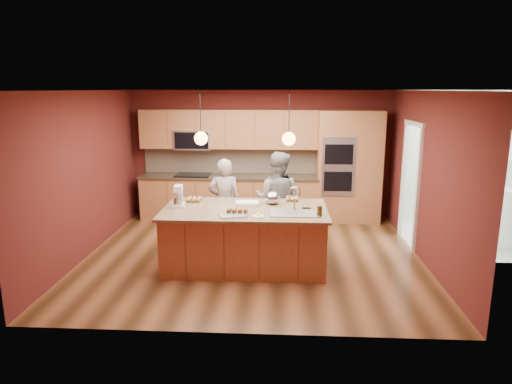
# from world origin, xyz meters

# --- Properties ---
(floor) EXTENTS (5.50, 5.50, 0.00)m
(floor) POSITION_xyz_m (0.00, 0.00, 0.00)
(floor) COLOR #3E2512
(floor) RESTS_ON ground
(ceiling) EXTENTS (5.50, 5.50, 0.00)m
(ceiling) POSITION_xyz_m (0.00, 0.00, 2.70)
(ceiling) COLOR white
(ceiling) RESTS_ON ground
(wall_back) EXTENTS (5.50, 0.00, 5.50)m
(wall_back) POSITION_xyz_m (0.00, 2.50, 1.35)
(wall_back) COLOR #4D1916
(wall_back) RESTS_ON ground
(wall_front) EXTENTS (5.50, 0.00, 5.50)m
(wall_front) POSITION_xyz_m (0.00, -2.50, 1.35)
(wall_front) COLOR #4D1916
(wall_front) RESTS_ON ground
(wall_left) EXTENTS (0.00, 5.00, 5.00)m
(wall_left) POSITION_xyz_m (-2.75, 0.00, 1.35)
(wall_left) COLOR #4D1916
(wall_left) RESTS_ON ground
(wall_right) EXTENTS (0.00, 5.00, 5.00)m
(wall_right) POSITION_xyz_m (2.75, 0.00, 1.35)
(wall_right) COLOR #4D1916
(wall_right) RESTS_ON ground
(cabinet_run) EXTENTS (3.74, 0.64, 2.30)m
(cabinet_run) POSITION_xyz_m (-0.68, 2.25, 0.98)
(cabinet_run) COLOR #98592B
(cabinet_run) RESTS_ON floor
(oven_column) EXTENTS (1.30, 0.62, 2.30)m
(oven_column) POSITION_xyz_m (1.85, 2.19, 1.15)
(oven_column) COLOR #98592B
(oven_column) RESTS_ON floor
(doorway_trim) EXTENTS (0.08, 1.11, 2.20)m
(doorway_trim) POSITION_xyz_m (2.73, 0.80, 1.05)
(doorway_trim) COLOR silver
(doorway_trim) RESTS_ON wall_right
(laundry_room) EXTENTS (2.60, 2.70, 2.70)m
(laundry_room) POSITION_xyz_m (4.35, 1.20, 1.95)
(laundry_room) COLOR beige
(laundry_room) RESTS_ON ground
(pendant_left) EXTENTS (0.20, 0.20, 0.80)m
(pendant_left) POSITION_xyz_m (-0.75, -0.43, 2.00)
(pendant_left) COLOR black
(pendant_left) RESTS_ON ceiling
(pendant_right) EXTENTS (0.20, 0.20, 0.80)m
(pendant_right) POSITION_xyz_m (0.56, -0.43, 2.00)
(pendant_right) COLOR black
(pendant_right) RESTS_ON ceiling
(island) EXTENTS (2.52, 1.41, 1.31)m
(island) POSITION_xyz_m (-0.08, -0.44, 0.47)
(island) COLOR #98592B
(island) RESTS_ON floor
(person_left) EXTENTS (0.59, 0.40, 1.55)m
(person_left) POSITION_xyz_m (-0.53, 0.52, 0.78)
(person_left) COLOR black
(person_left) RESTS_ON floor
(person_right) EXTENTS (0.95, 0.81, 1.68)m
(person_right) POSITION_xyz_m (0.40, 0.52, 0.84)
(person_right) COLOR slate
(person_right) RESTS_ON floor
(stand_mixer) EXTENTS (0.20, 0.26, 0.34)m
(stand_mixer) POSITION_xyz_m (-1.13, -0.40, 1.07)
(stand_mixer) COLOR white
(stand_mixer) RESTS_ON island
(sheet_cake) EXTENTS (0.44, 0.35, 0.05)m
(sheet_cake) POSITION_xyz_m (-0.07, -0.19, 0.95)
(sheet_cake) COLOR white
(sheet_cake) RESTS_ON island
(cooling_rack) EXTENTS (0.45, 0.37, 0.02)m
(cooling_rack) POSITION_xyz_m (-0.24, -0.86, 0.94)
(cooling_rack) COLOR #B7B9BF
(cooling_rack) RESTS_ON island
(mixing_bowl) EXTENTS (0.25, 0.25, 0.21)m
(mixing_bowl) POSITION_xyz_m (0.32, -0.13, 1.03)
(mixing_bowl) COLOR #ABADB2
(mixing_bowl) RESTS_ON island
(plate) EXTENTS (0.17, 0.17, 0.01)m
(plate) POSITION_xyz_m (0.14, -0.90, 0.93)
(plate) COLOR silver
(plate) RESTS_ON island
(tumbler) EXTENTS (0.08, 0.08, 0.15)m
(tumbler) POSITION_xyz_m (1.02, -0.78, 1.00)
(tumbler) COLOR #3D270B
(tumbler) RESTS_ON island
(phone) EXTENTS (0.14, 0.08, 0.01)m
(phone) POSITION_xyz_m (0.86, -0.37, 0.93)
(phone) COLOR black
(phone) RESTS_ON island
(cupcakes_left) EXTENTS (0.23, 0.23, 0.07)m
(cupcakes_left) POSITION_xyz_m (-0.95, -0.05, 0.96)
(cupcakes_left) COLOR #C77E4B
(cupcakes_left) RESTS_ON island
(cupcakes_rack) EXTENTS (0.32, 0.16, 0.07)m
(cupcakes_rack) POSITION_xyz_m (-0.18, -0.73, 0.98)
(cupcakes_rack) COLOR #C77E4B
(cupcakes_rack) RESTS_ON island
(cupcakes_right) EXTENTS (0.22, 0.22, 0.07)m
(cupcakes_right) POSITION_xyz_m (0.64, 0.09, 0.96)
(cupcakes_right) COLOR #C77E4B
(cupcakes_right) RESTS_ON island
(washer) EXTENTS (0.73, 0.74, 1.02)m
(washer) POSITION_xyz_m (4.20, 0.86, 0.51)
(washer) COLOR white
(washer) RESTS_ON floor
(dryer) EXTENTS (0.65, 0.67, 1.03)m
(dryer) POSITION_xyz_m (4.21, 1.58, 0.52)
(dryer) COLOR white
(dryer) RESTS_ON floor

